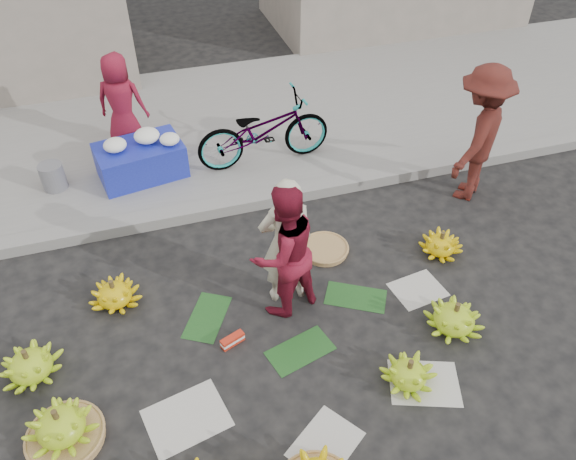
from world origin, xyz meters
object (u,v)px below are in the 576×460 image
object	(u,v)px
flower_table	(141,158)
bicycle	(264,130)
banana_bunch_0	(62,428)
vendor_cream	(286,242)
banana_bunch_4	(454,318)

from	to	relation	value
flower_table	bicycle	size ratio (longest dim) A/B	0.65
banana_bunch_0	bicycle	bearing A→B (deg)	51.87
vendor_cream	flower_table	bearing A→B (deg)	-61.97
banana_bunch_4	bicycle	size ratio (longest dim) A/B	0.32
banana_bunch_4	bicycle	bearing A→B (deg)	107.51
vendor_cream	bicycle	world-z (taller)	vendor_cream
banana_bunch_0	bicycle	size ratio (longest dim) A/B	0.35
banana_bunch_0	bicycle	xyz separation A→B (m)	(2.74, 3.49, 0.42)
banana_bunch_4	bicycle	xyz separation A→B (m)	(-1.06, 3.38, 0.45)
banana_bunch_4	flower_table	world-z (taller)	flower_table
bicycle	banana_bunch_4	bearing A→B (deg)	-164.63
vendor_cream	flower_table	xyz separation A→B (m)	(-1.24, 2.58, -0.38)
banana_bunch_4	bicycle	world-z (taller)	bicycle
banana_bunch_0	flower_table	world-z (taller)	flower_table
flower_table	bicycle	world-z (taller)	bicycle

